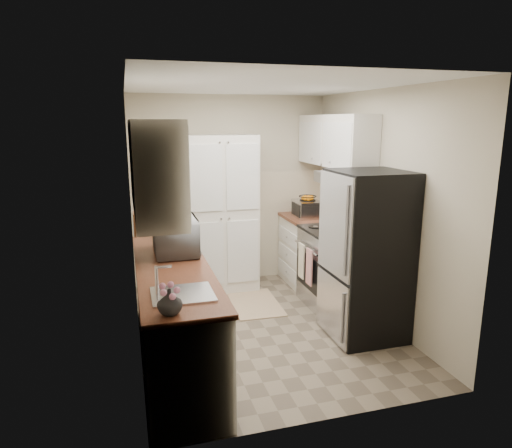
# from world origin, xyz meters

# --- Properties ---
(ground) EXTENTS (3.20, 3.20, 0.00)m
(ground) POSITION_xyz_m (0.00, 0.00, 0.00)
(ground) COLOR #7A6B56
(ground) RESTS_ON ground
(room_shell) EXTENTS (2.64, 3.24, 2.52)m
(room_shell) POSITION_xyz_m (-0.02, -0.01, 1.63)
(room_shell) COLOR beige
(room_shell) RESTS_ON ground
(pantry_cabinet) EXTENTS (0.90, 0.55, 2.00)m
(pantry_cabinet) POSITION_xyz_m (-0.20, 1.32, 1.00)
(pantry_cabinet) COLOR silver
(pantry_cabinet) RESTS_ON ground
(base_cabinet_left) EXTENTS (0.60, 2.30, 0.88)m
(base_cabinet_left) POSITION_xyz_m (-0.99, -0.43, 0.44)
(base_cabinet_left) COLOR silver
(base_cabinet_left) RESTS_ON ground
(countertop_left) EXTENTS (0.63, 2.33, 0.04)m
(countertop_left) POSITION_xyz_m (-0.99, -0.43, 0.90)
(countertop_left) COLOR brown
(countertop_left) RESTS_ON base_cabinet_left
(base_cabinet_right) EXTENTS (0.60, 0.80, 0.88)m
(base_cabinet_right) POSITION_xyz_m (0.99, 1.19, 0.44)
(base_cabinet_right) COLOR silver
(base_cabinet_right) RESTS_ON ground
(countertop_right) EXTENTS (0.63, 0.83, 0.04)m
(countertop_right) POSITION_xyz_m (0.99, 1.19, 0.90)
(countertop_right) COLOR brown
(countertop_right) RESTS_ON base_cabinet_right
(electric_range) EXTENTS (0.71, 0.78, 1.13)m
(electric_range) POSITION_xyz_m (0.97, 0.39, 0.48)
(electric_range) COLOR #B7B7BC
(electric_range) RESTS_ON ground
(refrigerator) EXTENTS (0.70, 0.72, 1.70)m
(refrigerator) POSITION_xyz_m (0.94, -0.41, 0.85)
(refrigerator) COLOR #B7B7BC
(refrigerator) RESTS_ON ground
(microwave) EXTENTS (0.41, 0.61, 0.34)m
(microwave) POSITION_xyz_m (-0.91, -0.03, 1.09)
(microwave) COLOR silver
(microwave) RESTS_ON countertop_left
(wine_bottle) EXTENTS (0.08, 0.08, 0.31)m
(wine_bottle) POSITION_xyz_m (-1.03, 0.56, 1.08)
(wine_bottle) COLOR black
(wine_bottle) RESTS_ON countertop_left
(flower_vase) EXTENTS (0.22, 0.22, 0.17)m
(flower_vase) POSITION_xyz_m (-1.11, -1.47, 1.01)
(flower_vase) COLOR silver
(flower_vase) RESTS_ON countertop_left
(cutting_board) EXTENTS (0.10, 0.25, 0.31)m
(cutting_board) POSITION_xyz_m (-0.86, 0.54, 1.08)
(cutting_board) COLOR #438935
(cutting_board) RESTS_ON countertop_left
(toaster_oven) EXTENTS (0.32, 0.40, 0.23)m
(toaster_oven) POSITION_xyz_m (0.93, 1.16, 1.03)
(toaster_oven) COLOR #B1B1B6
(toaster_oven) RESTS_ON countertop_right
(fruit_basket) EXTENTS (0.28, 0.28, 0.10)m
(fruit_basket) POSITION_xyz_m (0.94, 1.16, 1.19)
(fruit_basket) COLOR orange
(fruit_basket) RESTS_ON toaster_oven
(kitchen_mat) EXTENTS (0.58, 0.91, 0.01)m
(kitchen_mat) POSITION_xyz_m (0.08, 0.65, 0.01)
(kitchen_mat) COLOR tan
(kitchen_mat) RESTS_ON ground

